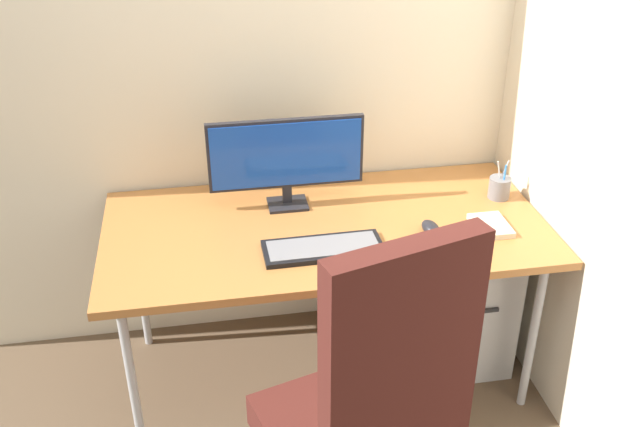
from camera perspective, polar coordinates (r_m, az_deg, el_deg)
The scene contains 11 objects.
ground_plane at distance 3.20m, azimuth 0.40°, elevation -12.28°, with size 8.00×8.00×0.00m, color brown.
wall_back at distance 2.92m, azimuth -1.14°, elevation 14.95°, with size 3.33×0.04×2.80m, color beige.
wall_side_right at distance 2.59m, azimuth 21.31°, elevation 11.08°, with size 0.04×2.47×2.80m, color beige.
desk at distance 2.79m, azimuth 0.44°, elevation -1.63°, with size 1.69×0.83×0.73m.
office_chair at distance 2.14m, azimuth 3.72°, elevation -15.89°, with size 0.62×0.64×1.28m.
filing_cabinet at distance 3.19m, azimuth 10.19°, elevation -6.67°, with size 0.44×0.48×0.55m.
monitor at distance 2.82m, azimuth -2.68°, elevation 4.52°, with size 0.61×0.13×0.37m.
keyboard at distance 2.61m, azimuth 0.26°, elevation -2.76°, with size 0.44×0.18×0.02m.
mouse at distance 2.74m, azimuth 8.72°, elevation -1.12°, with size 0.06×0.10×0.04m, color black.
pen_holder at distance 3.03m, azimuth 13.96°, elevation 2.01°, with size 0.09×0.09×0.17m.
notebook at distance 2.82m, azimuth 13.31°, elevation -0.94°, with size 0.13×0.17×0.02m, color beige.
Camera 1 is at (-0.44, -2.35, 2.13)m, focal length 40.59 mm.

